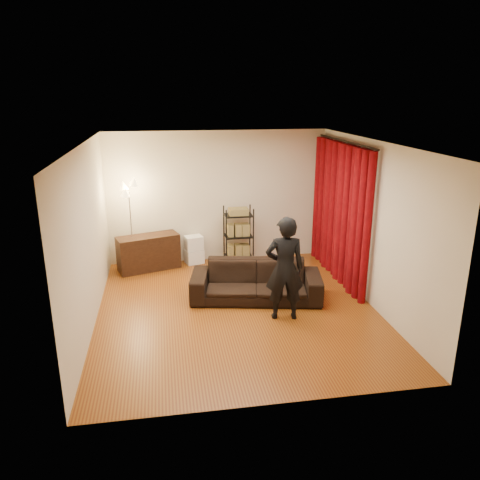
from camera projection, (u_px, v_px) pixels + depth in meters
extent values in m
plane|color=brown|center=(237.00, 309.00, 7.71)|extent=(5.00, 5.00, 0.00)
plane|color=white|center=(237.00, 143.00, 6.90)|extent=(5.00, 5.00, 0.00)
plane|color=beige|center=(218.00, 197.00, 9.65)|extent=(5.00, 0.00, 5.00)
plane|color=beige|center=(274.00, 297.00, 4.95)|extent=(5.00, 0.00, 5.00)
plane|color=beige|center=(88.00, 238.00, 6.95)|extent=(0.00, 5.00, 5.00)
plane|color=beige|center=(372.00, 224.00, 7.66)|extent=(0.00, 5.00, 5.00)
cylinder|color=black|center=(346.00, 141.00, 8.33)|extent=(0.04, 2.65, 0.04)
imported|color=black|center=(256.00, 281.00, 8.01)|extent=(2.33, 1.27, 0.65)
imported|color=black|center=(285.00, 269.00, 7.19)|extent=(0.65, 0.47, 1.66)
cube|color=#321C10|center=(149.00, 252.00, 9.36)|extent=(1.29, 0.80, 0.70)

